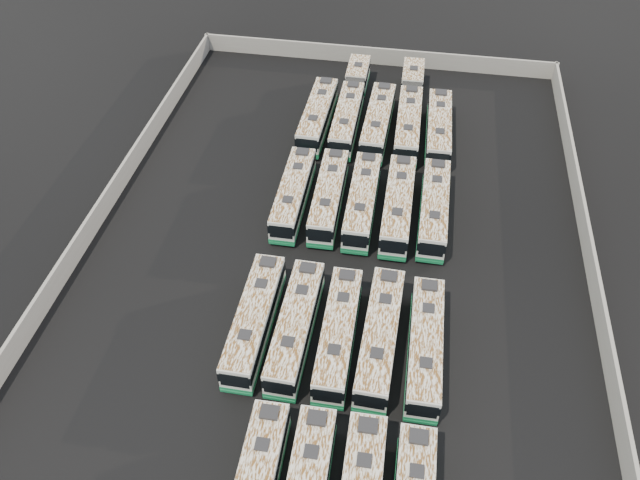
{
  "coord_description": "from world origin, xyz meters",
  "views": [
    {
      "loc": [
        5.51,
        -37.36,
        40.23
      ],
      "look_at": [
        -1.18,
        1.36,
        1.6
      ],
      "focal_mm": 35.0,
      "sensor_mm": 36.0,
      "label": 1
    }
  ],
  "objects_px": {
    "bus_back_right": "(410,109)",
    "bus_midback_far_left": "(293,194)",
    "bus_midfront_far_right": "(425,346)",
    "bus_back_far_left": "(318,116)",
    "bus_midfront_center": "(338,334)",
    "bus_midfront_right": "(380,337)",
    "bus_midfront_left": "(296,326)",
    "bus_back_left": "(351,104)",
    "bus_back_center": "(378,122)",
    "bus_midback_center": "(362,201)",
    "bus_midback_right": "(398,205)",
    "bus_midback_far_right": "(434,208)",
    "bus_midfront_far_left": "(255,320)",
    "bus_midback_left": "(329,196)",
    "bus_back_far_right": "(439,129)"
  },
  "relations": [
    {
      "from": "bus_midfront_right",
      "to": "bus_back_far_right",
      "type": "xyz_separation_m",
      "value": [
        3.4,
        28.68,
        -0.01
      ]
    },
    {
      "from": "bus_midfront_center",
      "to": "bus_midfront_right",
      "type": "xyz_separation_m",
      "value": [
        3.18,
        0.22,
        0.06
      ]
    },
    {
      "from": "bus_midfront_left",
      "to": "bus_midfront_right",
      "type": "height_order",
      "value": "bus_midfront_right"
    },
    {
      "from": "bus_midfront_right",
      "to": "bus_midback_right",
      "type": "bearing_deg",
      "value": 90.93
    },
    {
      "from": "bus_midback_center",
      "to": "bus_back_right",
      "type": "height_order",
      "value": "bus_back_right"
    },
    {
      "from": "bus_midback_center",
      "to": "bus_midback_right",
      "type": "relative_size",
      "value": 0.98
    },
    {
      "from": "bus_midback_left",
      "to": "bus_midback_far_right",
      "type": "distance_m",
      "value": 9.94
    },
    {
      "from": "bus_midback_far_left",
      "to": "bus_midback_far_right",
      "type": "bearing_deg",
      "value": 0.29
    },
    {
      "from": "bus_midback_far_left",
      "to": "bus_midback_center",
      "type": "bearing_deg",
      "value": 0.29
    },
    {
      "from": "bus_back_left",
      "to": "bus_midback_left",
      "type": "bearing_deg",
      "value": -89.72
    },
    {
      "from": "bus_midfront_left",
      "to": "bus_back_center",
      "type": "distance_m",
      "value": 29.06
    },
    {
      "from": "bus_midfront_left",
      "to": "bus_back_left",
      "type": "xyz_separation_m",
      "value": [
        -0.08,
        32.03,
        0.0
      ]
    },
    {
      "from": "bus_midfront_right",
      "to": "bus_back_far_right",
      "type": "height_order",
      "value": "bus_midfront_right"
    },
    {
      "from": "bus_midback_left",
      "to": "bus_back_center",
      "type": "height_order",
      "value": "bus_back_center"
    },
    {
      "from": "bus_back_left",
      "to": "bus_midback_center",
      "type": "bearing_deg",
      "value": -78.63
    },
    {
      "from": "bus_midback_right",
      "to": "bus_back_center",
      "type": "distance_m",
      "value": 13.75
    },
    {
      "from": "bus_midfront_far_left",
      "to": "bus_midfront_left",
      "type": "bearing_deg",
      "value": -1.16
    },
    {
      "from": "bus_midfront_far_left",
      "to": "bus_midfront_right",
      "type": "xyz_separation_m",
      "value": [
        9.83,
        0.04,
        0.02
      ]
    },
    {
      "from": "bus_midback_right",
      "to": "bus_back_far_right",
      "type": "bearing_deg",
      "value": 75.84
    },
    {
      "from": "bus_back_right",
      "to": "bus_midback_far_left",
      "type": "bearing_deg",
      "value": -121.99
    },
    {
      "from": "bus_midfront_left",
      "to": "bus_back_center",
      "type": "bearing_deg",
      "value": 84.15
    },
    {
      "from": "bus_back_far_right",
      "to": "bus_back_far_left",
      "type": "bearing_deg",
      "value": 178.19
    },
    {
      "from": "bus_midfront_center",
      "to": "bus_midback_far_left",
      "type": "distance_m",
      "value": 17.03
    },
    {
      "from": "bus_back_far_left",
      "to": "bus_midfront_left",
      "type": "bearing_deg",
      "value": -82.4
    },
    {
      "from": "bus_midfront_left",
      "to": "bus_back_left",
      "type": "height_order",
      "value": "bus_back_left"
    },
    {
      "from": "bus_midback_center",
      "to": "bus_midback_far_right",
      "type": "bearing_deg",
      "value": 0.19
    },
    {
      "from": "bus_midfront_right",
      "to": "bus_midback_right",
      "type": "xyz_separation_m",
      "value": [
        0.11,
        15.42,
        0.01
      ]
    },
    {
      "from": "bus_midfront_left",
      "to": "bus_back_far_right",
      "type": "xyz_separation_m",
      "value": [
        9.94,
        28.78,
        0.02
      ]
    },
    {
      "from": "bus_midback_left",
      "to": "bus_back_center",
      "type": "bearing_deg",
      "value": 74.76
    },
    {
      "from": "bus_midback_right",
      "to": "bus_back_left",
      "type": "relative_size",
      "value": 0.66
    },
    {
      "from": "bus_midback_far_right",
      "to": "bus_back_center",
      "type": "distance_m",
      "value": 14.76
    },
    {
      "from": "bus_midback_left",
      "to": "bus_back_right",
      "type": "xyz_separation_m",
      "value": [
        6.56,
        16.35,
        0.04
      ]
    },
    {
      "from": "bus_midfront_center",
      "to": "bus_back_left",
      "type": "xyz_separation_m",
      "value": [
        -3.45,
        32.14,
        0.03
      ]
    },
    {
      "from": "bus_midfront_far_left",
      "to": "bus_back_center",
      "type": "height_order",
      "value": "bus_back_center"
    },
    {
      "from": "bus_midfront_left",
      "to": "bus_midfront_center",
      "type": "distance_m",
      "value": 3.37
    },
    {
      "from": "bus_midfront_right",
      "to": "bus_midfront_far_right",
      "type": "height_order",
      "value": "bus_midfront_right"
    },
    {
      "from": "bus_midfront_far_left",
      "to": "bus_midback_center",
      "type": "bearing_deg",
      "value": 67.14
    },
    {
      "from": "bus_midback_right",
      "to": "bus_back_center",
      "type": "height_order",
      "value": "bus_back_center"
    },
    {
      "from": "bus_midfront_far_right",
      "to": "bus_back_far_left",
      "type": "relative_size",
      "value": 0.96
    },
    {
      "from": "bus_midfront_left",
      "to": "bus_midback_center",
      "type": "xyz_separation_m",
      "value": [
        3.26,
        15.61,
        0.01
      ]
    },
    {
      "from": "bus_midback_far_left",
      "to": "bus_back_center",
      "type": "relative_size",
      "value": 0.95
    },
    {
      "from": "bus_midback_center",
      "to": "bus_back_far_right",
      "type": "bearing_deg",
      "value": 62.64
    },
    {
      "from": "bus_midfront_far_left",
      "to": "bus_back_right",
      "type": "xyz_separation_m",
      "value": [
        9.88,
        32.01,
        0.02
      ]
    },
    {
      "from": "bus_midback_far_left",
      "to": "bus_midback_far_right",
      "type": "distance_m",
      "value": 13.33
    },
    {
      "from": "bus_back_left",
      "to": "bus_back_right",
      "type": "height_order",
      "value": "bus_back_right"
    },
    {
      "from": "bus_midback_far_left",
      "to": "bus_midfront_far_right",
      "type": "bearing_deg",
      "value": -49.99
    },
    {
      "from": "bus_midfront_right",
      "to": "bus_midback_far_left",
      "type": "xyz_separation_m",
      "value": [
        -9.89,
        15.43,
        -0.06
      ]
    },
    {
      "from": "bus_midfront_left",
      "to": "bus_midfront_far_right",
      "type": "distance_m",
      "value": 9.98
    },
    {
      "from": "bus_midback_right",
      "to": "bus_midfront_left",
      "type": "bearing_deg",
      "value": -113.42
    },
    {
      "from": "bus_midfront_far_right",
      "to": "bus_midback_far_right",
      "type": "xyz_separation_m",
      "value": [
        0.01,
        15.82,
        0.03
      ]
    }
  ]
}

